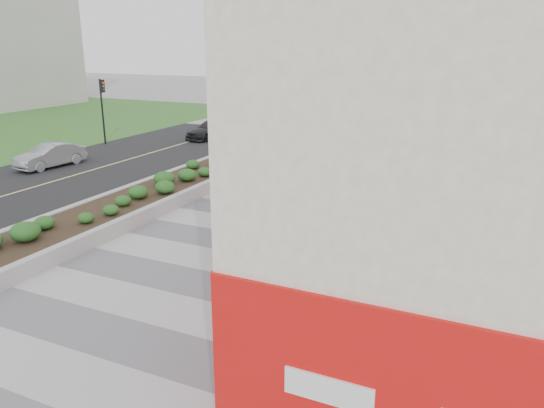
{
  "coord_description": "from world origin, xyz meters",
  "views": [
    {
      "loc": [
        8.1,
        -9.53,
        6.47
      ],
      "look_at": [
        0.67,
        6.28,
        1.1
      ],
      "focal_mm": 35.0,
      "sensor_mm": 36.0,
      "label": 1
    }
  ],
  "objects_px": {
    "car_silver": "(50,155)",
    "traffic_signal_near": "(231,108)",
    "traffic_signal_far": "(102,102)",
    "skateboarder": "(226,231)",
    "planter": "(143,196)",
    "car_dark": "(213,129)"
  },
  "relations": [
    {
      "from": "planter",
      "to": "car_silver",
      "type": "bearing_deg",
      "value": 158.12
    },
    {
      "from": "car_dark",
      "to": "traffic_signal_far",
      "type": "bearing_deg",
      "value": -123.41
    },
    {
      "from": "car_silver",
      "to": "car_dark",
      "type": "height_order",
      "value": "car_silver"
    },
    {
      "from": "skateboarder",
      "to": "traffic_signal_near",
      "type": "bearing_deg",
      "value": 102.76
    },
    {
      "from": "traffic_signal_near",
      "to": "car_silver",
      "type": "height_order",
      "value": "traffic_signal_near"
    },
    {
      "from": "traffic_signal_far",
      "to": "skateboarder",
      "type": "height_order",
      "value": "traffic_signal_far"
    },
    {
      "from": "skateboarder",
      "to": "planter",
      "type": "bearing_deg",
      "value": 137.81
    },
    {
      "from": "planter",
      "to": "traffic_signal_far",
      "type": "distance_m",
      "value": 15.0
    },
    {
      "from": "planter",
      "to": "car_dark",
      "type": "distance_m",
      "value": 15.98
    },
    {
      "from": "traffic_signal_near",
      "to": "car_silver",
      "type": "bearing_deg",
      "value": -136.61
    },
    {
      "from": "traffic_signal_near",
      "to": "skateboarder",
      "type": "xyz_separation_m",
      "value": [
        7.21,
        -13.21,
        -2.1
      ]
    },
    {
      "from": "skateboarder",
      "to": "car_dark",
      "type": "bearing_deg",
      "value": 106.64
    },
    {
      "from": "skateboarder",
      "to": "car_silver",
      "type": "height_order",
      "value": "skateboarder"
    },
    {
      "from": "planter",
      "to": "skateboarder",
      "type": "distance_m",
      "value": 6.12
    },
    {
      "from": "traffic_signal_far",
      "to": "car_silver",
      "type": "height_order",
      "value": "traffic_signal_far"
    },
    {
      "from": "planter",
      "to": "traffic_signal_far",
      "type": "bearing_deg",
      "value": 137.54
    },
    {
      "from": "car_silver",
      "to": "car_dark",
      "type": "xyz_separation_m",
      "value": [
        3.26,
        11.3,
        -0.01
      ]
    },
    {
      "from": "skateboarder",
      "to": "car_dark",
      "type": "xyz_separation_m",
      "value": [
        -11.22,
        17.63,
        -0.03
      ]
    },
    {
      "from": "car_silver",
      "to": "traffic_signal_near",
      "type": "bearing_deg",
      "value": 49.61
    },
    {
      "from": "planter",
      "to": "car_dark",
      "type": "height_order",
      "value": "car_dark"
    },
    {
      "from": "skateboarder",
      "to": "traffic_signal_far",
      "type": "bearing_deg",
      "value": 126.38
    },
    {
      "from": "traffic_signal_near",
      "to": "traffic_signal_far",
      "type": "height_order",
      "value": "same"
    }
  ]
}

